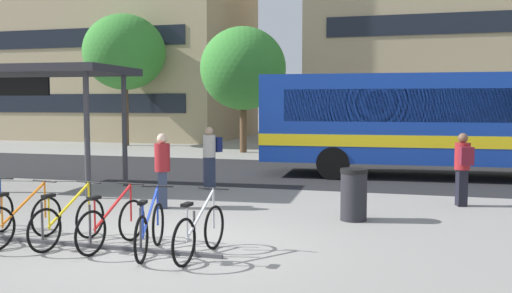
{
  "coord_description": "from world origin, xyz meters",
  "views": [
    {
      "loc": [
        3.64,
        -8.31,
        2.33
      ],
      "look_at": [
        0.28,
        4.13,
        1.31
      ],
      "focal_mm": 38.76,
      "sensor_mm": 36.0,
      "label": 1
    }
  ],
  "objects": [
    {
      "name": "bus_lane_asphalt",
      "position": [
        0.0,
        9.73,
        0.0
      ],
      "size": [
        80.0,
        7.2,
        0.01
      ],
      "primitive_type": "cube",
      "color": "#232326",
      "rests_on": "ground"
    },
    {
      "name": "building_left_wing",
      "position": [
        -17.51,
        26.14,
        7.67
      ],
      "size": [
        21.03,
        11.05,
        15.33
      ],
      "color": "tan",
      "rests_on": "ground"
    },
    {
      "name": "parked_bicycle_red_4",
      "position": [
        -0.86,
        -0.5,
        0.38
      ],
      "size": [
        0.52,
        1.71,
        0.99
      ],
      "rotation": [
        0.0,
        0.0,
        1.41
      ],
      "color": "black",
      "rests_on": "ground"
    },
    {
      "name": "city_bus",
      "position": [
        5.27,
        9.73,
        1.78
      ],
      "size": [
        12.13,
        3.16,
        3.2
      ],
      "rotation": [
        0.0,
        0.0,
        0.05
      ],
      "color": "#14389E",
      "rests_on": "ground"
    },
    {
      "name": "street_tree_1",
      "position": [
        -11.08,
        18.91,
        5.05
      ],
      "size": [
        4.42,
        4.42,
        7.1
      ],
      "color": "brown",
      "rests_on": "ground"
    },
    {
      "name": "parked_bicycle_orange_2",
      "position": [
        -2.44,
        -0.62,
        0.38
      ],
      "size": [
        0.52,
        1.71,
        0.99
      ],
      "rotation": [
        0.0,
        0.0,
        1.41
      ],
      "color": "black",
      "rests_on": "ground"
    },
    {
      "name": "parked_bicycle_blue_5",
      "position": [
        -0.12,
        -0.66,
        0.38
      ],
      "size": [
        0.55,
        1.7,
        0.99
      ],
      "rotation": [
        0.0,
        0.0,
        1.77
      ],
      "color": "black",
      "rests_on": "ground"
    },
    {
      "name": "parked_bicycle_silver_6",
      "position": [
        0.69,
        -0.64,
        0.38
      ],
      "size": [
        0.52,
        1.72,
        0.99
      ],
      "rotation": [
        0.0,
        0.0,
        1.48
      ],
      "color": "black",
      "rests_on": "ground"
    },
    {
      "name": "commuter_navy_pack_2",
      "position": [
        -1.43,
        5.71,
        0.97
      ],
      "size": [
        0.53,
        0.61,
        1.69
      ],
      "rotation": [
        0.0,
        0.0,
        4.17
      ],
      "color": "#2D3851",
      "rests_on": "ground"
    },
    {
      "name": "parked_bicycle_yellow_3",
      "position": [
        -1.64,
        -0.53,
        0.38
      ],
      "size": [
        0.52,
        1.71,
        0.99
      ],
      "rotation": [
        0.0,
        0.0,
        1.4
      ],
      "color": "black",
      "rests_on": "ground"
    },
    {
      "name": "trash_bin",
      "position": [
        2.69,
        2.65,
        0.52
      ],
      "size": [
        0.55,
        0.55,
        1.03
      ],
      "color": "#232328",
      "rests_on": "ground"
    },
    {
      "name": "street_tree_0",
      "position": [
        -3.7,
        16.55,
        3.92
      ],
      "size": [
        4.0,
        4.0,
        5.87
      ],
      "color": "brown",
      "rests_on": "ground"
    },
    {
      "name": "bike_rack",
      "position": [
        -1.68,
        -0.55,
        0.1
      ],
      "size": [
        5.43,
        0.2,
        0.7
      ],
      "rotation": [
        0.0,
        0.0,
        -0.02
      ],
      "color": "#47474C",
      "rests_on": "ground"
    },
    {
      "name": "commuter_grey_pack_0",
      "position": [
        -1.53,
        2.86,
        0.95
      ],
      "size": [
        0.5,
        0.6,
        1.66
      ],
      "rotation": [
        0.0,
        0.0,
        5.15
      ],
      "color": "#2D3851",
      "rests_on": "ground"
    },
    {
      "name": "ground",
      "position": [
        0.0,
        0.0,
        0.0
      ],
      "size": [
        200.0,
        200.0,
        0.0
      ],
      "primitive_type": "plane",
      "color": "gray"
    },
    {
      "name": "transit_shelter",
      "position": [
        -6.35,
        4.4,
        3.05
      ],
      "size": [
        5.92,
        3.17,
        3.28
      ],
      "rotation": [
        0.0,
        0.0,
        0.05
      ],
      "color": "#38383D",
      "rests_on": "ground"
    },
    {
      "name": "commuter_maroon_pack_3",
      "position": [
        4.91,
        4.78,
        0.95
      ],
      "size": [
        0.42,
        0.58,
        1.65
      ],
      "rotation": [
        0.0,
        0.0,
        1.81
      ],
      "color": "black",
      "rests_on": "ground"
    }
  ]
}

